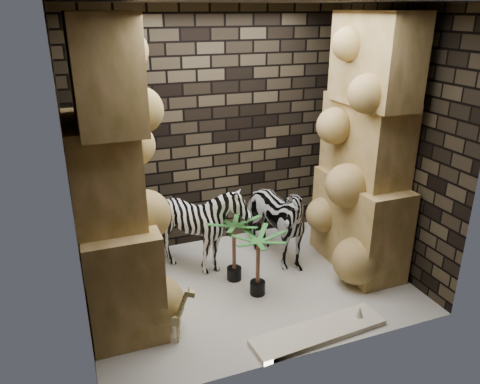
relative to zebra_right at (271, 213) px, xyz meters
name	(u,v)px	position (x,y,z in m)	size (l,w,h in m)	color
floor	(249,285)	(-0.45, -0.44, -0.65)	(3.50, 3.50, 0.00)	beige
ceiling	(251,2)	(-0.45, -0.44, 2.35)	(3.50, 3.50, 0.00)	#302B27
wall_back	(212,132)	(-0.45, 0.81, 0.85)	(3.50, 3.50, 0.00)	black
wall_front	(309,205)	(-0.45, -1.69, 0.85)	(3.50, 3.50, 0.00)	black
wall_left	(70,181)	(-2.20, -0.44, 0.85)	(3.00, 3.00, 0.00)	black
wall_right	(391,143)	(1.30, -0.44, 0.85)	(3.00, 3.00, 0.00)	black
rock_pillar_left	(109,176)	(-1.85, -0.44, 0.85)	(0.68, 1.30, 3.00)	#DEAF74
rock_pillar_right	(367,146)	(0.97, -0.44, 0.85)	(0.58, 1.25, 3.00)	#DEAF74
zebra_right	(271,213)	(0.00, 0.00, 0.00)	(0.59, 1.09, 1.29)	white
zebra_left	(201,231)	(-0.85, 0.10, -0.13)	(0.91, 1.13, 1.02)	white
giraffe_toy	(169,314)	(-1.50, -1.05, -0.34)	(0.31, 0.10, 0.60)	#D4C97E
palm_front	(234,249)	(-0.56, -0.25, -0.25)	(0.36, 0.36, 0.79)	#257025
palm_back	(258,264)	(-0.43, -0.63, -0.28)	(0.36, 0.36, 0.74)	#257025
surfboard	(319,332)	(-0.14, -1.47, -0.62)	(1.38, 0.34, 0.05)	#F5E9C9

